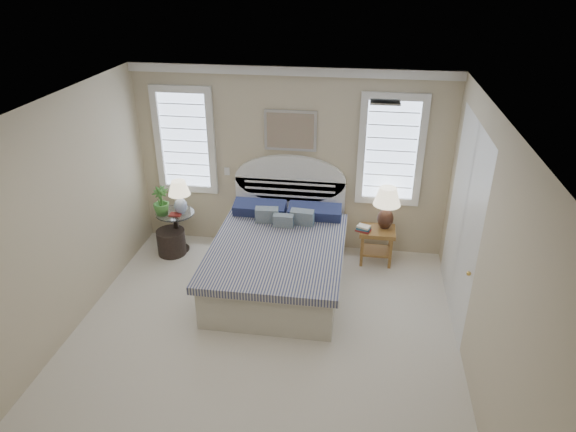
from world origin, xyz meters
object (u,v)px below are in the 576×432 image
at_px(side_table_left, 177,227).
at_px(lamp_right, 387,203).
at_px(nightstand_right, 377,238).
at_px(bed, 279,256).
at_px(lamp_left, 179,193).
at_px(floor_pot, 171,242).

height_order(side_table_left, lamp_right, lamp_right).
height_order(nightstand_right, lamp_right, lamp_right).
bearing_deg(lamp_right, bed, -151.05).
height_order(lamp_left, lamp_right, lamp_right).
xyz_separation_m(nightstand_right, lamp_left, (-2.85, -0.10, 0.56)).
height_order(side_table_left, lamp_left, lamp_left).
distance_m(nightstand_right, floor_pot, 3.02).
height_order(side_table_left, floor_pot, side_table_left).
height_order(bed, nightstand_right, bed).
bearing_deg(lamp_left, lamp_right, 3.53).
xyz_separation_m(bed, lamp_left, (-1.55, 0.59, 0.56)).
distance_m(side_table_left, nightstand_right, 2.95).
xyz_separation_m(floor_pot, lamp_left, (0.16, 0.11, 0.75)).
relative_size(side_table_left, lamp_right, 1.01).
relative_size(bed, nightstand_right, 4.29).
bearing_deg(nightstand_right, bed, -151.97).
height_order(nightstand_right, floor_pot, nightstand_right).
relative_size(lamp_left, lamp_right, 0.83).
height_order(bed, floor_pot, bed).
xyz_separation_m(side_table_left, lamp_right, (3.05, 0.18, 0.52)).
distance_m(bed, lamp_right, 1.68).
height_order(floor_pot, lamp_left, lamp_left).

